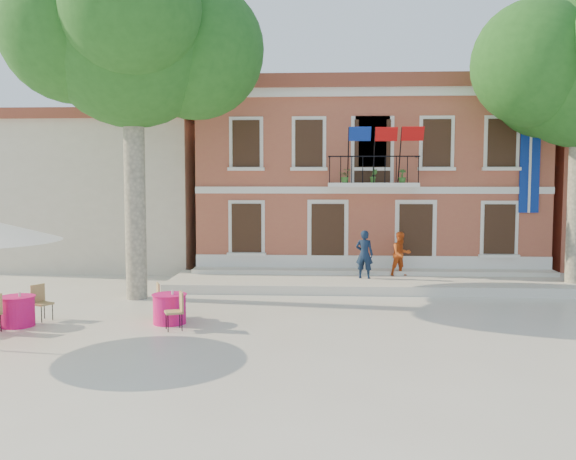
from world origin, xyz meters
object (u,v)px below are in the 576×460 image
at_px(plane_tree_west, 132,39).
at_px(cafe_table_0, 17,310).
at_px(pedestrian_orange, 401,254).
at_px(cafe_table_1, 169,307).
at_px(pedestrian_navy, 364,254).

bearing_deg(plane_tree_west, cafe_table_0, -116.63).
xyz_separation_m(pedestrian_orange, cafe_table_1, (-6.68, -6.47, -0.66)).
relative_size(cafe_table_0, cafe_table_1, 0.97).
height_order(pedestrian_orange, cafe_table_0, pedestrian_orange).
height_order(plane_tree_west, pedestrian_orange, plane_tree_west).
bearing_deg(cafe_table_0, pedestrian_orange, 33.75).
height_order(pedestrian_navy, cafe_table_0, pedestrian_navy).
distance_m(plane_tree_west, cafe_table_1, 8.42).
xyz_separation_m(plane_tree_west, cafe_table_0, (-1.93, -3.85, -7.50)).
bearing_deg(pedestrian_orange, pedestrian_navy, -178.69).
bearing_deg(pedestrian_orange, cafe_table_1, -159.32).
xyz_separation_m(plane_tree_west, pedestrian_navy, (7.20, 2.52, -6.79)).
bearing_deg(pedestrian_navy, pedestrian_orange, -140.52).
height_order(pedestrian_orange, cafe_table_1, pedestrian_orange).
bearing_deg(plane_tree_west, pedestrian_orange, 20.18).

